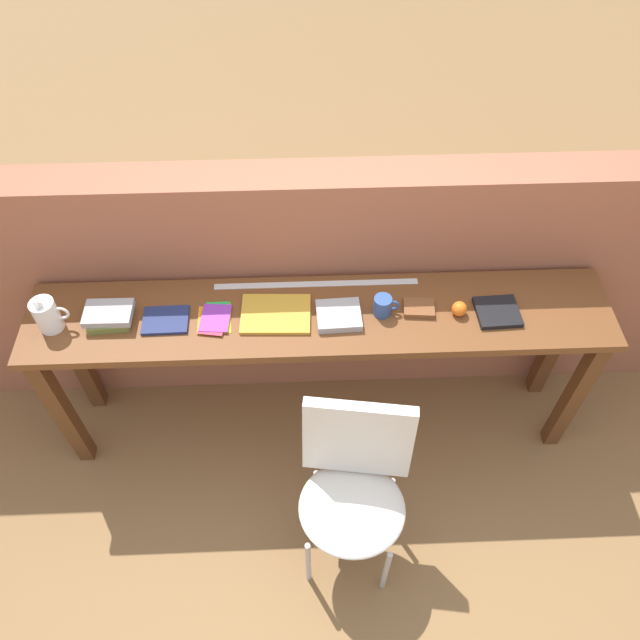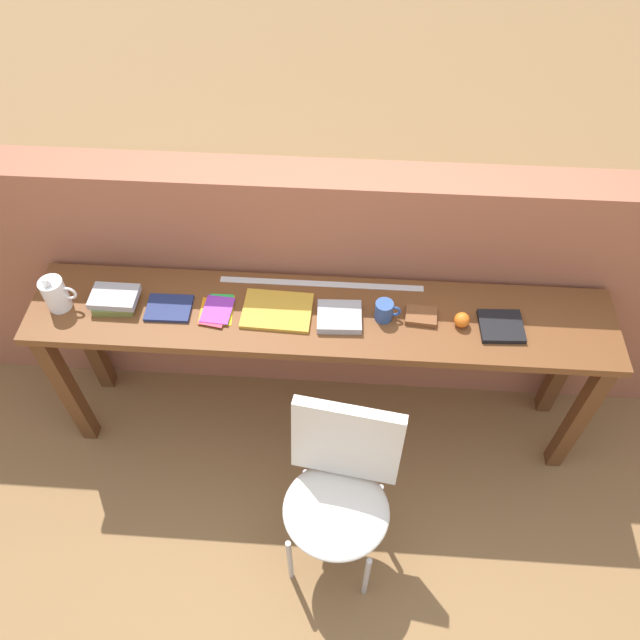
% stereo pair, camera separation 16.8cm
% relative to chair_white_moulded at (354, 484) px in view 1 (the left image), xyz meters
% --- Properties ---
extents(ground_plane, '(40.00, 40.00, 0.00)m').
position_rel_chair_white_moulded_xyz_m(ground_plane, '(-0.12, 0.31, -0.53)').
color(ground_plane, olive).
extents(brick_wall_back, '(6.00, 0.20, 1.35)m').
position_rel_chair_white_moulded_xyz_m(brick_wall_back, '(-0.12, 0.95, 0.15)').
color(brick_wall_back, '#9E5B42').
rests_on(brick_wall_back, ground).
extents(sideboard, '(2.50, 0.44, 0.88)m').
position_rel_chair_white_moulded_xyz_m(sideboard, '(-0.12, 0.61, 0.21)').
color(sideboard, brown).
rests_on(sideboard, ground).
extents(chair_white_moulded, '(0.50, 0.51, 0.89)m').
position_rel_chair_white_moulded_xyz_m(chair_white_moulded, '(0.00, 0.00, 0.00)').
color(chair_white_moulded, silver).
rests_on(chair_white_moulded, ground).
extents(pitcher_white, '(0.14, 0.10, 0.18)m').
position_rel_chair_white_moulded_xyz_m(pitcher_white, '(-1.23, 0.59, 0.43)').
color(pitcher_white, white).
rests_on(pitcher_white, sideboard).
extents(book_stack_leftmost, '(0.20, 0.15, 0.06)m').
position_rel_chair_white_moulded_xyz_m(book_stack_leftmost, '(-0.99, 0.61, 0.39)').
color(book_stack_leftmost, olive).
rests_on(book_stack_leftmost, sideboard).
extents(magazine_cycling, '(0.19, 0.15, 0.02)m').
position_rel_chair_white_moulded_xyz_m(magazine_cycling, '(-0.76, 0.60, 0.36)').
color(magazine_cycling, navy).
rests_on(magazine_cycling, sideboard).
extents(pamphlet_pile_colourful, '(0.14, 0.19, 0.01)m').
position_rel_chair_white_moulded_xyz_m(pamphlet_pile_colourful, '(-0.55, 0.60, 0.36)').
color(pamphlet_pile_colourful, yellow).
rests_on(pamphlet_pile_colourful, sideboard).
extents(book_open_centre, '(0.30, 0.22, 0.02)m').
position_rel_chair_white_moulded_xyz_m(book_open_centre, '(-0.30, 0.61, 0.36)').
color(book_open_centre, gold).
rests_on(book_open_centre, sideboard).
extents(book_grey_hardcover, '(0.19, 0.17, 0.03)m').
position_rel_chair_white_moulded_xyz_m(book_grey_hardcover, '(-0.04, 0.59, 0.37)').
color(book_grey_hardcover, '#9E9EA3').
rests_on(book_grey_hardcover, sideboard).
extents(mug, '(0.11, 0.08, 0.09)m').
position_rel_chair_white_moulded_xyz_m(mug, '(0.15, 0.61, 0.40)').
color(mug, '#2D4C8C').
rests_on(mug, sideboard).
extents(leather_journal_brown, '(0.14, 0.11, 0.02)m').
position_rel_chair_white_moulded_xyz_m(leather_journal_brown, '(0.31, 0.62, 0.37)').
color(leather_journal_brown, brown).
rests_on(leather_journal_brown, sideboard).
extents(sports_ball_small, '(0.06, 0.06, 0.06)m').
position_rel_chair_white_moulded_xyz_m(sports_ball_small, '(0.47, 0.59, 0.39)').
color(sports_ball_small, orange).
rests_on(sports_ball_small, sideboard).
extents(book_repair_rightmost, '(0.19, 0.18, 0.02)m').
position_rel_chair_white_moulded_xyz_m(book_repair_rightmost, '(0.64, 0.59, 0.36)').
color(book_repair_rightmost, black).
rests_on(book_repair_rightmost, sideboard).
extents(ruler_metal_back_edge, '(0.90, 0.03, 0.00)m').
position_rel_chair_white_moulded_xyz_m(ruler_metal_back_edge, '(-0.12, 0.78, 0.35)').
color(ruler_metal_back_edge, silver).
rests_on(ruler_metal_back_edge, sideboard).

